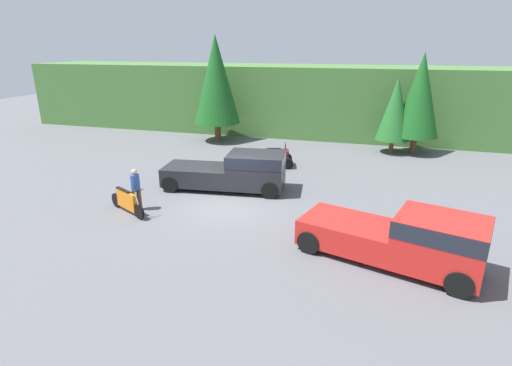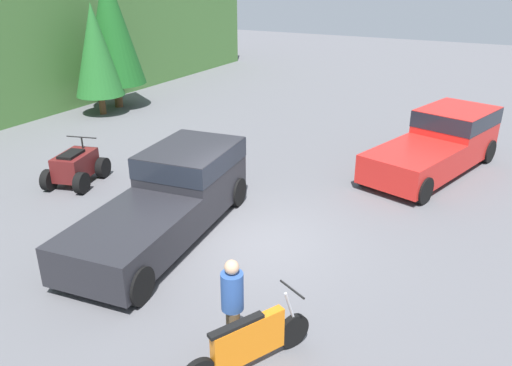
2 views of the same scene
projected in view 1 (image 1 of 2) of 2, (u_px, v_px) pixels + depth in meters
ground_plane at (228, 205)px, 16.98m from camera, size 80.00×80.00×0.00m
hillside_backdrop at (299, 99)px, 30.67m from camera, size 44.00×6.00×5.01m
tree_left at (216, 80)px, 27.09m from camera, size 3.16×3.16×7.18m
tree_mid_left at (395, 109)px, 24.40m from camera, size 2.06×2.06×4.69m
tree_mid_right at (420, 95)px, 24.02m from camera, size 2.69×2.69×6.11m
pickup_truck_red at (407, 237)px, 12.08m from camera, size 5.78×3.44×1.79m
pickup_truck_second at (236, 170)px, 18.55m from camera, size 5.83×2.65×1.79m
dirt_bike at (127, 202)px, 16.07m from camera, size 2.17×1.25×1.17m
quad_atv at (276, 157)px, 22.29m from camera, size 2.12×1.70×1.30m
rider_person at (136, 188)px, 16.23m from camera, size 0.51×0.51×1.75m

